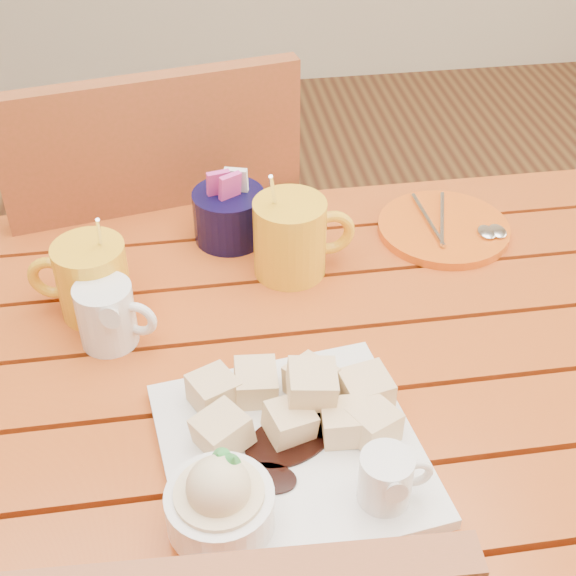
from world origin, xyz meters
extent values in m
cube|color=#A73D15|center=(0.00, -0.23, 0.73)|extent=(1.20, 0.11, 0.03)
cube|color=#A73D15|center=(0.00, -0.11, 0.73)|extent=(1.20, 0.11, 0.03)
cube|color=#A73D15|center=(0.00, 0.00, 0.73)|extent=(1.20, 0.11, 0.03)
cube|color=#A73D15|center=(0.00, 0.11, 0.73)|extent=(1.20, 0.11, 0.03)
cube|color=#A73D15|center=(0.00, 0.23, 0.73)|extent=(1.20, 0.11, 0.03)
cube|color=#A73D15|center=(0.00, 0.34, 0.73)|extent=(1.20, 0.11, 0.03)
cube|color=#A73D15|center=(0.00, 0.36, 0.68)|extent=(1.12, 0.04, 0.08)
cylinder|color=#A73D15|center=(0.55, 0.35, 0.36)|extent=(0.06, 0.06, 0.72)
cube|color=white|center=(0.02, -0.14, 0.76)|extent=(0.30, 0.30, 0.02)
cube|color=gold|center=(0.03, -0.12, 0.78)|extent=(0.06, 0.06, 0.04)
cube|color=gold|center=(0.12, -0.09, 0.78)|extent=(0.06, 0.06, 0.04)
cube|color=gold|center=(-0.05, -0.06, 0.78)|extent=(0.06, 0.06, 0.04)
cube|color=gold|center=(0.11, -0.14, 0.78)|extent=(0.07, 0.07, 0.04)
cube|color=gold|center=(-0.05, -0.12, 0.78)|extent=(0.07, 0.07, 0.04)
cube|color=gold|center=(0.00, -0.06, 0.78)|extent=(0.05, 0.05, 0.04)
cube|color=gold|center=(0.09, -0.13, 0.78)|extent=(0.05, 0.05, 0.04)
cube|color=gold|center=(0.06, -0.06, 0.78)|extent=(0.07, 0.07, 0.04)
cube|color=gold|center=(0.05, -0.10, 0.82)|extent=(0.05, 0.05, 0.04)
cylinder|color=white|center=(-0.06, -0.22, 0.79)|extent=(0.11, 0.11, 0.04)
cylinder|color=#FFE9BB|center=(-0.06, -0.22, 0.80)|extent=(0.09, 0.09, 0.03)
sphere|color=#FFE9BB|center=(-0.06, -0.22, 0.82)|extent=(0.06, 0.06, 0.06)
cone|color=green|center=(-0.04, -0.21, 0.84)|extent=(0.03, 0.04, 0.03)
cone|color=green|center=(-0.05, -0.20, 0.84)|extent=(0.03, 0.03, 0.02)
cylinder|color=white|center=(0.11, -0.22, 0.79)|extent=(0.05, 0.05, 0.06)
cylinder|color=black|center=(0.11, -0.22, 0.82)|extent=(0.04, 0.04, 0.01)
cone|color=white|center=(0.11, -0.24, 0.82)|extent=(0.02, 0.02, 0.03)
torus|color=white|center=(0.14, -0.22, 0.80)|extent=(0.04, 0.01, 0.04)
cylinder|color=yellow|center=(-0.19, 0.14, 0.80)|extent=(0.09, 0.09, 0.10)
cylinder|color=black|center=(-0.19, 0.14, 0.84)|extent=(0.08, 0.08, 0.01)
torus|color=yellow|center=(-0.24, 0.15, 0.80)|extent=(0.07, 0.03, 0.06)
cylinder|color=silver|center=(-0.17, 0.15, 0.84)|extent=(0.02, 0.06, 0.13)
cylinder|color=yellow|center=(0.07, 0.19, 0.81)|extent=(0.10, 0.10, 0.11)
cylinder|color=black|center=(0.07, 0.19, 0.85)|extent=(0.08, 0.08, 0.01)
torus|color=yellow|center=(0.13, 0.19, 0.81)|extent=(0.07, 0.02, 0.07)
cylinder|color=silver|center=(0.06, 0.20, 0.84)|extent=(0.03, 0.07, 0.15)
cylinder|color=white|center=(-0.17, 0.08, 0.79)|extent=(0.07, 0.07, 0.08)
cylinder|color=white|center=(-0.17, 0.08, 0.83)|extent=(0.06, 0.06, 0.01)
cone|color=white|center=(-0.17, 0.04, 0.82)|extent=(0.04, 0.04, 0.03)
torus|color=white|center=(-0.13, 0.08, 0.79)|extent=(0.05, 0.03, 0.05)
cylinder|color=black|center=(0.00, 0.28, 0.79)|extent=(0.10, 0.10, 0.08)
cube|color=#D53A98|center=(-0.01, 0.28, 0.84)|extent=(0.04, 0.02, 0.05)
cube|color=white|center=(0.01, 0.29, 0.84)|extent=(0.04, 0.02, 0.05)
cube|color=#D53A98|center=(0.00, 0.27, 0.84)|extent=(0.04, 0.03, 0.05)
cylinder|color=#E15A13|center=(0.32, 0.25, 0.76)|extent=(0.20, 0.20, 0.01)
cylinder|color=silver|center=(0.29, 0.26, 0.77)|extent=(0.01, 0.14, 0.01)
cylinder|color=silver|center=(0.32, 0.26, 0.77)|extent=(0.05, 0.14, 0.01)
ellipsoid|color=silver|center=(0.37, 0.22, 0.77)|extent=(0.03, 0.04, 0.01)
ellipsoid|color=silver|center=(0.39, 0.22, 0.77)|extent=(0.03, 0.04, 0.01)
cube|color=brown|center=(-0.14, 0.59, 0.47)|extent=(0.53, 0.53, 0.03)
cylinder|color=brown|center=(0.02, 0.82, 0.23)|extent=(0.04, 0.04, 0.45)
cylinder|color=brown|center=(-0.37, 0.75, 0.23)|extent=(0.04, 0.04, 0.45)
cylinder|color=brown|center=(0.09, 0.44, 0.23)|extent=(0.04, 0.04, 0.45)
cylinder|color=brown|center=(-0.29, 0.37, 0.23)|extent=(0.04, 0.04, 0.45)
cube|color=brown|center=(-0.10, 0.39, 0.72)|extent=(0.45, 0.11, 0.48)
camera|label=1|loc=(-0.06, -0.70, 1.43)|focal=50.00mm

